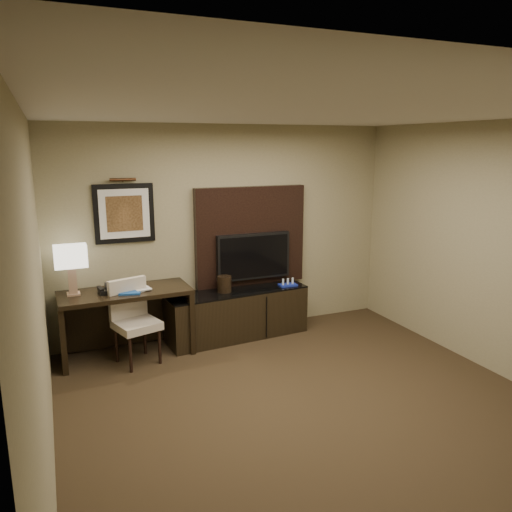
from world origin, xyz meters
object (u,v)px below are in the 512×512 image
table_lamp (71,268)px  desk (127,323)px  credenza (237,314)px  tv (253,256)px  ice_bucket (224,284)px  desk_phone (108,288)px  desk_chair (137,324)px  minibar_tray (288,283)px

table_lamp → desk: bearing=-6.5°
credenza → tv: tv is taller
desk → credenza: (1.40, 0.04, -0.08)m
tv → ice_bucket: (-0.46, -0.14, -0.29)m
tv → desk_phone: 1.89m
credenza → desk_chair: (-1.33, -0.31, 0.15)m
minibar_tray → ice_bucket: bearing=176.1°
tv → desk_phone: tv is taller
credenza → ice_bucket: bearing=175.0°
desk → table_lamp: (-0.56, 0.06, 0.71)m
desk → desk_chair: 0.28m
desk → minibar_tray: (2.09, -0.01, 0.27)m
desk_chair → minibar_tray: 2.05m
table_lamp → ice_bucket: 1.83m
minibar_tray → desk: bearing=179.7°
desk → desk_phone: size_ratio=7.23×
desk_chair → minibar_tray: bearing=-9.9°
ice_bucket → desk_chair: bearing=-165.1°
table_lamp → desk_phone: (0.37, -0.08, -0.26)m
desk_chair → table_lamp: size_ratio=1.49×
desk_phone → minibar_tray: size_ratio=0.88×
desk_chair → desk_phone: bearing=119.2°
tv → table_lamp: size_ratio=1.60×
desk_phone → minibar_tray: bearing=-6.7°
table_lamp → minibar_tray: 2.69m
desk_phone → minibar_tray: (2.28, 0.00, -0.18)m
ice_bucket → desk_phone: bearing=-177.5°
desk_phone → desk: bearing=-2.4°
table_lamp → desk_chair: bearing=-27.3°
credenza → minibar_tray: bearing=-9.0°
desk_chair → minibar_tray: size_ratio=4.00×
desk_chair → ice_bucket: 1.23m
table_lamp → minibar_tray: table_lamp is taller
credenza → ice_bucket: size_ratio=8.97×
desk → tv: (1.69, 0.19, 0.62)m
desk → table_lamp: table_lamp is taller
tv → minibar_tray: tv is taller
desk → credenza: desk is taller
tv → desk_phone: (-1.87, -0.20, -0.17)m
desk → tv: 1.81m
tv → minibar_tray: bearing=-26.3°
credenza → table_lamp: bearing=175.1°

